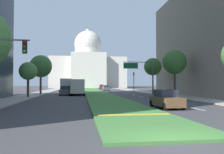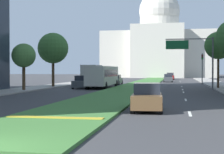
% 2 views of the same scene
% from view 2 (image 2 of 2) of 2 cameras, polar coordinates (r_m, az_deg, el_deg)
% --- Properties ---
extents(ground_plane, '(260.00, 260.00, 0.00)m').
position_cam_2_polar(ground_plane, '(67.92, 5.07, -0.97)').
color(ground_plane, '#3D3D3F').
extents(grass_median, '(5.40, 104.11, 0.14)m').
position_cam_2_polar(grass_median, '(62.16, 4.61, -1.10)').
color(grass_median, '#427A38').
rests_on(grass_median, ground_plane).
extents(median_curb_nose, '(4.86, 0.50, 0.04)m').
position_cam_2_polar(median_curb_nose, '(18.21, -8.90, -6.23)').
color(median_curb_nose, gold).
rests_on(median_curb_nose, grass_median).
extents(lane_dashes_right, '(0.16, 63.62, 0.01)m').
position_cam_2_polar(lane_dashes_right, '(50.59, 10.86, -1.70)').
color(lane_dashes_right, silver).
rests_on(lane_dashes_right, ground_plane).
extents(sidewalk_left, '(4.00, 104.11, 0.15)m').
position_cam_2_polar(sidewalk_left, '(59.04, -8.13, -1.22)').
color(sidewalk_left, '#9E9991').
rests_on(sidewalk_left, ground_plane).
extents(sidewalk_right, '(4.00, 104.11, 0.15)m').
position_cam_2_polar(sidewalk_right, '(56.49, 16.79, -1.37)').
color(sidewalk_right, '#9E9991').
rests_on(sidewalk_right, ground_plane).
extents(capitol_building, '(36.61, 27.25, 30.05)m').
position_cam_2_polar(capitol_building, '(125.00, 7.34, 4.69)').
color(capitol_building, beige).
rests_on(capitol_building, ground_plane).
extents(traffic_light_far_right, '(0.28, 0.35, 5.20)m').
position_cam_2_polar(traffic_light_far_right, '(62.28, 13.86, 1.86)').
color(traffic_light_far_right, '#515456').
rests_on(traffic_light_far_right, ground_plane).
extents(overhead_guide_sign, '(5.85, 0.20, 6.50)m').
position_cam_2_polar(overhead_guide_sign, '(46.42, 12.69, 3.79)').
color(overhead_guide_sign, '#515456').
rests_on(overhead_guide_sign, ground_plane).
extents(street_tree_left_mid, '(2.80, 2.80, 5.56)m').
position_cam_2_polar(street_tree_left_mid, '(43.90, -13.57, 3.21)').
color(street_tree_left_mid, '#4C3823').
rests_on(street_tree_left_mid, ground_plane).
extents(street_tree_left_far, '(4.30, 4.30, 7.67)m').
position_cam_2_polar(street_tree_left_far, '(52.07, -9.16, 4.43)').
color(street_tree_left_far, '#4C3823').
rests_on(street_tree_left_far, ground_plane).
extents(street_tree_right_far, '(3.61, 3.61, 7.46)m').
position_cam_2_polar(street_tree_right_far, '(49.81, 16.21, 4.70)').
color(street_tree_right_far, '#4C3823').
rests_on(street_tree_right_far, ground_plane).
extents(sedan_lead_stopped, '(2.05, 4.21, 1.68)m').
position_cam_2_polar(sedan_lead_stopped, '(22.30, 5.47, -3.25)').
color(sedan_lead_stopped, brown).
rests_on(sedan_lead_stopped, ground_plane).
extents(sedan_midblock, '(2.13, 4.65, 1.74)m').
position_cam_2_polar(sedan_midblock, '(48.85, -4.48, -0.84)').
color(sedan_midblock, '#4C5156').
rests_on(sedan_midblock, ground_plane).
extents(sedan_distant, '(1.85, 4.48, 1.67)m').
position_cam_2_polar(sedan_distant, '(62.42, 0.58, -0.43)').
color(sedan_distant, '#4C5156').
rests_on(sedan_distant, ground_plane).
extents(sedan_far_horizon, '(2.00, 4.37, 1.63)m').
position_cam_2_polar(sedan_far_horizon, '(75.25, 8.71, -0.19)').
color(sedan_far_horizon, '#4C5156').
rests_on(sedan_far_horizon, ground_plane).
extents(sedan_very_far, '(1.98, 4.59, 1.76)m').
position_cam_2_polar(sedan_very_far, '(92.15, 9.06, 0.08)').
color(sedan_very_far, maroon).
rests_on(sedan_very_far, ground_plane).
extents(box_truck_delivery, '(2.40, 6.40, 3.20)m').
position_cam_2_polar(box_truck_delivery, '(54.86, -2.99, 0.28)').
color(box_truck_delivery, silver).
rests_on(box_truck_delivery, ground_plane).
extents(city_bus, '(2.62, 11.00, 2.95)m').
position_cam_2_polar(city_bus, '(50.05, -1.47, 0.31)').
color(city_bus, beige).
rests_on(city_bus, ground_plane).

